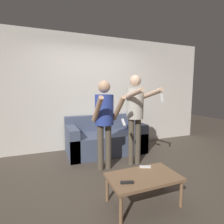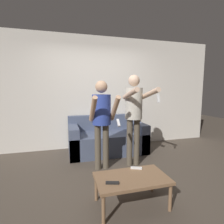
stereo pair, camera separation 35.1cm
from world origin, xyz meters
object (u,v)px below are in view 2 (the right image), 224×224
object	(u,v)px
person_standing_left	(102,115)
coffee_table	(132,180)
couch	(107,139)
remote_far	(136,168)
remote_near	(112,183)
person_standing_right	(134,110)

from	to	relation	value
person_standing_left	coffee_table	distance (m)	1.27
person_standing_left	couch	bearing A→B (deg)	70.79
person_standing_left	remote_far	world-z (taller)	person_standing_left
couch	coffee_table	xyz separation A→B (m)	(-0.17, -1.94, 0.04)
remote_near	remote_far	xyz separation A→B (m)	(0.41, 0.28, 0.00)
person_standing_right	remote_far	xyz separation A→B (m)	(-0.32, -0.89, -0.68)
person_standing_left	person_standing_right	size ratio (longest dim) A/B	0.93
person_standing_left	person_standing_right	distance (m)	0.61
person_standing_left	coffee_table	size ratio (longest dim) A/B	1.80
person_standing_left	remote_far	distance (m)	1.11
remote_far	person_standing_left	bearing A→B (deg)	107.11
remote_near	remote_far	size ratio (longest dim) A/B	1.01
coffee_table	remote_near	distance (m)	0.29
person_standing_left	coffee_table	bearing A→B (deg)	-82.93
person_standing_left	remote_far	size ratio (longest dim) A/B	10.35
person_standing_right	coffee_table	bearing A→B (deg)	-113.39
remote_near	remote_far	bearing A→B (deg)	34.22
couch	person_standing_left	xyz separation A→B (m)	(-0.30, -0.86, 0.69)
person_standing_right	remote_near	world-z (taller)	person_standing_right
remote_far	coffee_table	bearing A→B (deg)	-126.74
coffee_table	remote_near	size ratio (longest dim) A/B	5.69
coffee_table	remote_far	world-z (taller)	remote_far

